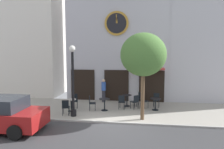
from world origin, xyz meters
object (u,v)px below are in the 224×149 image
cafe_chair_mid_row (143,100)px  street_tree (143,55)px  cafe_table_center_right (127,99)px  cafe_table_center_left (155,102)px  cafe_table_rightmost (105,102)px  cafe_chair_near_lamp (139,98)px  cafe_table_leftmost (71,103)px  pedestrian_blue (104,90)px  cafe_chair_facing_wall (156,99)px  cafe_chair_outer (135,101)px  cafe_chair_by_entrance (122,101)px  cafe_chair_facing_street (66,106)px  street_lamp (73,81)px  cafe_chair_near_tree (75,100)px  cafe_chair_corner (91,102)px

cafe_chair_mid_row → street_tree: bearing=-92.4°
cafe_table_center_right → cafe_table_center_left: size_ratio=1.04×
cafe_table_rightmost → cafe_chair_near_lamp: (2.09, 1.47, 0.01)m
cafe_table_leftmost → pedestrian_blue: (1.54, 2.66, 0.36)m
cafe_chair_mid_row → pedestrian_blue: 3.11m
cafe_table_center_left → cafe_chair_facing_wall: (0.13, 0.83, 0.02)m
cafe_chair_outer → pedestrian_blue: size_ratio=0.54×
cafe_table_center_left → street_tree: bearing=-113.3°
cafe_chair_by_entrance → pedestrian_blue: size_ratio=0.54×
cafe_chair_facing_wall → pedestrian_blue: pedestrian_blue is taller
street_tree → cafe_chair_facing_street: (-4.33, 0.14, -2.93)m
cafe_table_center_left → cafe_chair_by_entrance: size_ratio=0.83×
cafe_table_leftmost → cafe_chair_facing_street: (-0.04, -0.81, 0.03)m
cafe_table_leftmost → cafe_chair_near_lamp: 4.51m
street_lamp → street_tree: bearing=-1.1°
cafe_table_center_left → cafe_chair_near_tree: 5.17m
street_lamp → cafe_chair_by_entrance: street_lamp is taller
cafe_table_leftmost → cafe_chair_facing_street: bearing=-93.1°
cafe_table_rightmost → cafe_chair_mid_row: 2.60m
cafe_chair_facing_street → pedestrian_blue: 3.83m
cafe_chair_facing_street → cafe_chair_by_entrance: same height
cafe_table_center_left → pedestrian_blue: pedestrian_blue is taller
cafe_chair_near_lamp → cafe_chair_facing_wall: 1.17m
cafe_table_rightmost → cafe_chair_near_lamp: size_ratio=0.83×
cafe_chair_facing_wall → cafe_chair_corner: (-4.09, -1.40, 0.00)m
pedestrian_blue → cafe_chair_outer: bearing=-34.9°
cafe_chair_by_entrance → cafe_table_center_right: bearing=69.8°
street_lamp → cafe_table_center_right: bearing=41.5°
cafe_chair_near_tree → street_lamp: bearing=-74.0°
street_tree → cafe_chair_mid_row: 3.79m
cafe_chair_mid_row → cafe_chair_facing_wall: bearing=21.3°
cafe_chair_near_tree → cafe_chair_facing_street: bearing=-89.5°
cafe_chair_outer → cafe_chair_corner: same height
cafe_chair_near_lamp → cafe_chair_outer: (-0.22, -0.87, 0.00)m
cafe_chair_outer → cafe_chair_near_tree: size_ratio=1.00×
cafe_chair_by_entrance → cafe_chair_facing_street: bearing=-150.9°
cafe_chair_near_lamp → cafe_chair_by_entrance: (-1.06, -1.02, 0.00)m
street_tree → cafe_table_rightmost: 3.98m
cafe_chair_mid_row → cafe_chair_by_entrance: (-1.37, -0.56, 0.00)m
cafe_table_rightmost → cafe_chair_outer: (1.87, 0.60, 0.01)m
cafe_chair_near_lamp → cafe_chair_corner: same height
cafe_table_leftmost → cafe_chair_corner: cafe_chair_corner is taller
cafe_table_center_left → cafe_chair_facing_street: bearing=-161.1°
cafe_table_center_left → pedestrian_blue: (-3.57, 1.71, 0.35)m
cafe_chair_facing_wall → cafe_chair_near_lamp: bearing=173.6°
cafe_table_center_right → cafe_table_center_left: cafe_table_center_right is taller
cafe_chair_facing_street → cafe_chair_facing_wall: bearing=26.1°
cafe_table_rightmost → cafe_chair_near_lamp: 2.56m
cafe_table_leftmost → cafe_table_center_right: cafe_table_center_right is taller
cafe_chair_near_tree → pedestrian_blue: size_ratio=0.54×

